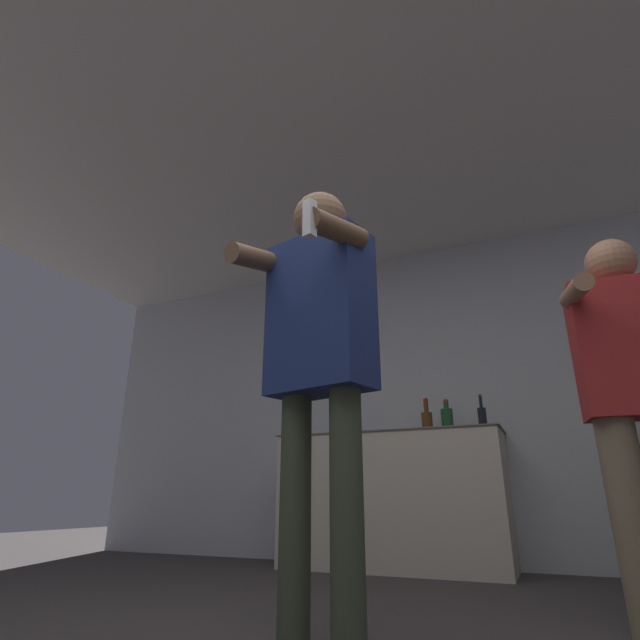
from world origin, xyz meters
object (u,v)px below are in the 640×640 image
Objects in this scene: bottle_amber_bourbon at (447,419)px; person_man_side at (640,395)px; bottle_short_whiskey at (482,417)px; bottle_green_wine at (336,427)px; person_woman_foreground at (319,341)px; bottle_dark_rum at (427,420)px.

bottle_amber_bourbon is 0.15× the size of person_man_side.
bottle_short_whiskey is (0.25, -0.00, -0.00)m from bottle_amber_bourbon.
bottle_green_wine is 0.89m from bottle_amber_bourbon.
person_woman_foreground reaches higher than bottle_green_wine.
bottle_green_wine is 1.14m from bottle_short_whiskey.
bottle_green_wine is at bearing 180.00° from bottle_short_whiskey.
bottle_dark_rum is 0.15× the size of person_woman_foreground.
bottle_amber_bourbon is at bearing 125.27° from person_man_side.
bottle_short_whiskey is at bearing 118.08° from person_man_side.
bottle_amber_bourbon is 0.14× the size of person_woman_foreground.
bottle_green_wine is 0.14× the size of person_man_side.
bottle_dark_rum reaches higher than bottle_green_wine.
person_man_side reaches higher than bottle_dark_rum.
person_man_side is at bearing 30.56° from person_woman_foreground.
bottle_short_whiskey is at bearing 80.49° from person_woman_foreground.
person_man_side is at bearing -50.94° from bottle_dark_rum.
bottle_dark_rum reaches higher than bottle_short_whiskey.
person_woman_foreground is at bearing -69.41° from bottle_green_wine.
person_woman_foreground reaches higher than bottle_dark_rum.
person_man_side is (1.17, -1.44, -0.17)m from bottle_dark_rum.
bottle_short_whiskey is (0.40, 0.00, -0.00)m from bottle_dark_rum.
bottle_short_whiskey is 1.64m from person_man_side.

